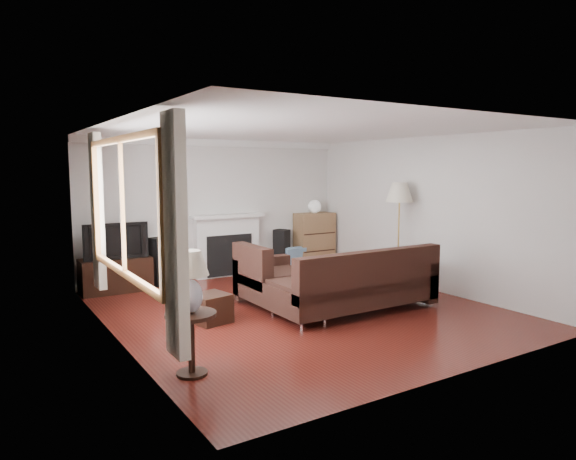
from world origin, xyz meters
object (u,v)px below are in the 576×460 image
sectional_sofa (354,282)px  bookshelf (314,240)px  side_table (191,344)px  tv_stand (116,275)px  coffee_table (307,279)px  floor_lamp (399,235)px

sectional_sofa → bookshelf: bearing=64.4°
bookshelf → side_table: 5.73m
sectional_sofa → side_table: 2.89m
tv_stand → sectional_sofa: bearing=-49.6°
sectional_sofa → coffee_table: (0.07, 1.26, -0.21)m
tv_stand → side_table: bearing=-93.4°
tv_stand → sectional_sofa: sectional_sofa is taller
tv_stand → side_table: size_ratio=1.79×
sectional_sofa → coffee_table: 1.28m
tv_stand → floor_lamp: 4.69m
tv_stand → bookshelf: (3.95, 0.06, 0.27)m
bookshelf → coffee_table: bookshelf is taller
side_table → floor_lamp: bearing=21.6°
bookshelf → floor_lamp: bearing=-85.2°
tv_stand → side_table: side_table is taller
side_table → bookshelf: bearing=43.2°
tv_stand → coffee_table: size_ratio=1.01×
sectional_sofa → coffee_table: bearing=86.8°
floor_lamp → coffee_table: bearing=164.0°
tv_stand → bookshelf: bearing=0.8°
sectional_sofa → coffee_table: size_ratio=2.41×
sectional_sofa → coffee_table: sectional_sofa is taller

